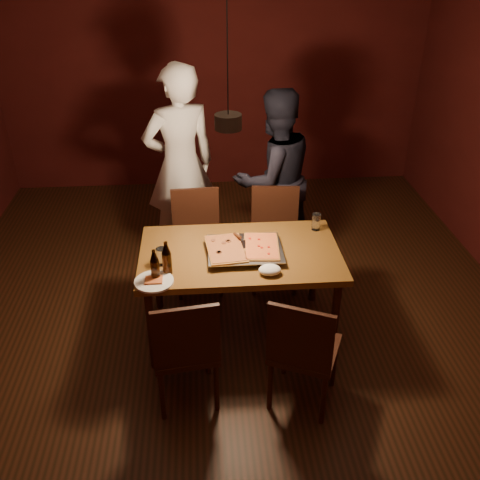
{
  "coord_description": "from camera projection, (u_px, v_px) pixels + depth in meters",
  "views": [
    {
      "loc": [
        -0.19,
        -3.41,
        2.83
      ],
      "look_at": [
        0.08,
        0.0,
        0.85
      ],
      "focal_mm": 40.0,
      "sensor_mm": 36.0,
      "label": 1
    }
  ],
  "objects": [
    {
      "name": "room_shell",
      "position": [
        229.0,
        171.0,
        3.67
      ],
      "size": [
        6.0,
        6.0,
        6.0
      ],
      "color": "#391B0F",
      "rests_on": "ground"
    },
    {
      "name": "dining_table",
      "position": [
        240.0,
        260.0,
        4.04
      ],
      "size": [
        1.5,
        0.9,
        0.75
      ],
      "color": "brown",
      "rests_on": "floor"
    },
    {
      "name": "chair_far_left",
      "position": [
        197.0,
        230.0,
        4.73
      ],
      "size": [
        0.44,
        0.44,
        0.49
      ],
      "rotation": [
        0.0,
        0.0,
        3.2
      ],
      "color": "#38190F",
      "rests_on": "floor"
    },
    {
      "name": "chair_far_right",
      "position": [
        275.0,
        228.0,
        4.76
      ],
      "size": [
        0.46,
        0.46,
        0.49
      ],
      "rotation": [
        0.0,
        0.0,
        3.04
      ],
      "color": "#38190F",
      "rests_on": "floor"
    },
    {
      "name": "chair_near_left",
      "position": [
        185.0,
        343.0,
        3.43
      ],
      "size": [
        0.47,
        0.47,
        0.49
      ],
      "rotation": [
        0.0,
        0.0,
        0.13
      ],
      "color": "#38190F",
      "rests_on": "floor"
    },
    {
      "name": "chair_near_right",
      "position": [
        303.0,
        345.0,
        3.42
      ],
      "size": [
        0.56,
        0.56,
        0.49
      ],
      "rotation": [
        0.0,
        0.0,
        -0.42
      ],
      "color": "#38190F",
      "rests_on": "floor"
    },
    {
      "name": "pizza_tray",
      "position": [
        245.0,
        251.0,
        3.97
      ],
      "size": [
        0.57,
        0.48,
        0.05
      ],
      "primitive_type": "cube",
      "rotation": [
        0.0,
        0.0,
        -0.05
      ],
      "color": "silver",
      "rests_on": "dining_table"
    },
    {
      "name": "pizza_meat",
      "position": [
        226.0,
        248.0,
        3.93
      ],
      "size": [
        0.31,
        0.45,
        0.02
      ],
      "primitive_type": "cube",
      "rotation": [
        0.0,
        0.0,
        0.1
      ],
      "color": "maroon",
      "rests_on": "pizza_tray"
    },
    {
      "name": "pizza_cheese",
      "position": [
        261.0,
        246.0,
        3.96
      ],
      "size": [
        0.28,
        0.42,
        0.02
      ],
      "primitive_type": "cube",
      "rotation": [
        0.0,
        0.0,
        -0.07
      ],
      "color": "gold",
      "rests_on": "pizza_tray"
    },
    {
      "name": "spatula",
      "position": [
        244.0,
        245.0,
        3.97
      ],
      "size": [
        0.16,
        0.26,
        0.04
      ],
      "primitive_type": null,
      "rotation": [
        0.0,
        0.0,
        0.34
      ],
      "color": "silver",
      "rests_on": "pizza_tray"
    },
    {
      "name": "beer_bottle_a",
      "position": [
        155.0,
        265.0,
        3.63
      ],
      "size": [
        0.06,
        0.06,
        0.23
      ],
      "color": "black",
      "rests_on": "dining_table"
    },
    {
      "name": "beer_bottle_b",
      "position": [
        167.0,
        258.0,
        3.69
      ],
      "size": [
        0.07,
        0.07,
        0.25
      ],
      "color": "black",
      "rests_on": "dining_table"
    },
    {
      "name": "water_glass_left",
      "position": [
        162.0,
        256.0,
        3.83
      ],
      "size": [
        0.08,
        0.08,
        0.13
      ],
      "primitive_type": "cylinder",
      "color": "silver",
      "rests_on": "dining_table"
    },
    {
      "name": "water_glass_right",
      "position": [
        316.0,
        222.0,
        4.27
      ],
      "size": [
        0.07,
        0.07,
        0.14
      ],
      "primitive_type": "cylinder",
      "color": "silver",
      "rests_on": "dining_table"
    },
    {
      "name": "plate_slice",
      "position": [
        154.0,
        281.0,
        3.65
      ],
      "size": [
        0.27,
        0.27,
        0.03
      ],
      "color": "white",
      "rests_on": "dining_table"
    },
    {
      "name": "napkin",
      "position": [
        270.0,
        270.0,
        3.73
      ],
      "size": [
        0.16,
        0.12,
        0.07
      ],
      "primitive_type": "ellipsoid",
      "color": "white",
      "rests_on": "dining_table"
    },
    {
      "name": "diner_white",
      "position": [
        180.0,
        166.0,
        4.96
      ],
      "size": [
        0.8,
        0.66,
        1.89
      ],
      "primitive_type": "imported",
      "rotation": [
        0.0,
        0.0,
        3.5
      ],
      "color": "silver",
      "rests_on": "floor"
    },
    {
      "name": "diner_dark",
      "position": [
        274.0,
        179.0,
        4.96
      ],
      "size": [
        1.0,
        0.91,
        1.68
      ],
      "primitive_type": "imported",
      "rotation": [
        0.0,
        0.0,
        3.55
      ],
      "color": "black",
      "rests_on": "floor"
    },
    {
      "name": "pendant_lamp",
      "position": [
        228.0,
        120.0,
        3.49
      ],
      "size": [
        0.18,
        0.18,
        1.1
      ],
      "color": "black",
      "rests_on": "ceiling"
    }
  ]
}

